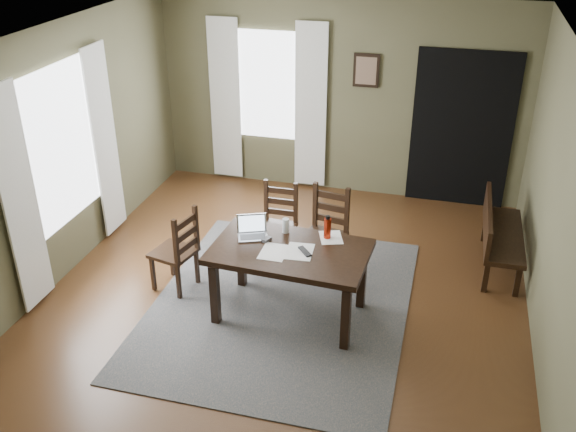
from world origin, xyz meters
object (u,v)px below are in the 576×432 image
(chair_end, at_px, (177,251))
(chair_back_left, at_px, (278,225))
(chair_back_right, at_px, (326,233))
(water_bottle, at_px, (327,228))
(dining_table, at_px, (290,257))
(bench, at_px, (497,231))
(laptop, at_px, (252,231))

(chair_end, bearing_deg, chair_back_left, 147.33)
(chair_back_left, xyz_separation_m, chair_back_right, (0.58, -0.11, 0.03))
(chair_back_right, bearing_deg, water_bottle, -67.69)
(dining_table, xyz_separation_m, chair_end, (-1.27, 0.16, -0.21))
(chair_back_left, distance_m, water_bottle, 1.08)
(chair_back_left, relative_size, chair_back_right, 0.93)
(dining_table, relative_size, chair_back_left, 1.68)
(dining_table, xyz_separation_m, water_bottle, (0.30, 0.31, 0.21))
(water_bottle, bearing_deg, bench, 35.09)
(dining_table, distance_m, chair_end, 1.30)
(chair_back_left, relative_size, laptop, 2.56)
(dining_table, distance_m, bench, 2.54)
(chair_back_left, height_order, chair_back_right, chair_back_right)
(chair_back_right, xyz_separation_m, bench, (1.85, 0.62, -0.04))
(chair_end, bearing_deg, water_bottle, 108.53)
(dining_table, bearing_deg, chair_end, 176.11)
(chair_end, relative_size, laptop, 2.60)
(chair_back_right, bearing_deg, chair_end, -143.20)
(chair_end, distance_m, chair_back_left, 1.22)
(chair_end, bearing_deg, laptop, 103.70)
(chair_end, xyz_separation_m, chair_back_right, (1.45, 0.74, 0.03))
(bench, distance_m, laptop, 2.83)
(chair_end, distance_m, chair_back_right, 1.63)
(chair_end, bearing_deg, bench, 125.33)
(laptop, bearing_deg, water_bottle, -11.40)
(chair_end, distance_m, water_bottle, 1.64)
(chair_back_right, xyz_separation_m, laptop, (-0.61, -0.73, 0.33))
(dining_table, height_order, water_bottle, water_bottle)
(laptop, distance_m, water_bottle, 0.76)
(chair_end, relative_size, bench, 0.71)
(bench, relative_size, water_bottle, 5.37)
(chair_back_left, relative_size, water_bottle, 3.75)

